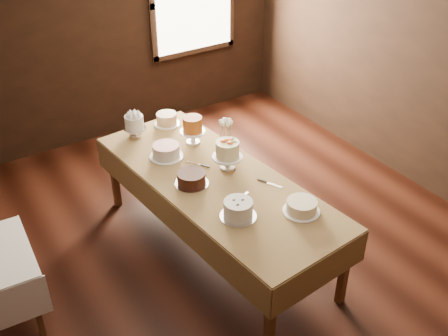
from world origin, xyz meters
TOP-DOWN VIEW (x-y plane):
  - floor at (0.00, 0.00)m, footprint 5.00×6.00m
  - wall_back at (0.00, 3.00)m, footprint 5.00×0.02m
  - wall_right at (2.50, 0.00)m, footprint 0.02×6.00m
  - window at (1.30, 2.94)m, footprint 1.10×0.05m
  - display_table at (-0.05, 0.27)m, footprint 1.26×2.71m
  - cake_meringue at (-0.32, 1.37)m, footprint 0.23×0.23m
  - cake_speckled at (0.07, 1.42)m, footprint 0.28×0.28m
  - cake_lattice at (-0.24, 0.84)m, footprint 0.33×0.33m
  - cake_caramel at (0.11, 0.94)m, footprint 0.26×0.26m
  - cake_chocolate at (-0.27, 0.31)m, footprint 0.34×0.34m
  - cake_flowers at (0.14, 0.36)m, footprint 0.31×0.31m
  - cake_swirl at (-0.19, -0.30)m, footprint 0.32×0.32m
  - cake_cream at (0.29, -0.53)m, footprint 0.31×0.31m
  - cake_server_a at (0.01, -0.09)m, footprint 0.23×0.11m
  - cake_server_b at (0.33, -0.10)m, footprint 0.13×0.23m
  - cake_server_c at (-0.08, 0.60)m, footprint 0.15×0.22m
  - cake_server_d at (0.21, 0.57)m, footprint 0.13×0.23m
  - flower_vase at (0.31, 0.64)m, footprint 0.15×0.15m
  - flower_bouquet at (0.31, 0.64)m, footprint 0.14×0.14m

SIDE VIEW (x-z plane):
  - floor at x=0.00m, z-range -0.01..0.01m
  - display_table at x=-0.05m, z-range 0.35..1.16m
  - cake_server_a at x=0.01m, z-range 0.81..0.82m
  - cake_server_b at x=0.33m, z-range 0.81..0.82m
  - cake_server_c at x=-0.08m, z-range 0.81..0.82m
  - cake_server_d at x=0.21m, z-range 0.81..0.82m
  - cake_cream at x=0.29m, z-range 0.81..0.92m
  - cake_chocolate at x=-0.27m, z-range 0.81..0.93m
  - cake_lattice at x=-0.24m, z-range 0.81..0.93m
  - cake_speckled at x=0.07m, z-range 0.81..0.94m
  - flower_vase at x=0.31m, z-range 0.81..0.94m
  - cake_swirl at x=-0.19m, z-range 0.81..0.96m
  - cake_meringue at x=-0.32m, z-range 0.80..1.04m
  - cake_flowers at x=0.14m, z-range 0.79..1.08m
  - cake_caramel at x=0.11m, z-range 0.79..1.09m
  - flower_bouquet at x=0.31m, z-range 0.96..1.16m
  - wall_back at x=0.00m, z-range 0.00..2.80m
  - wall_right at x=2.50m, z-range 0.00..2.80m
  - window at x=1.30m, z-range 0.95..2.25m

